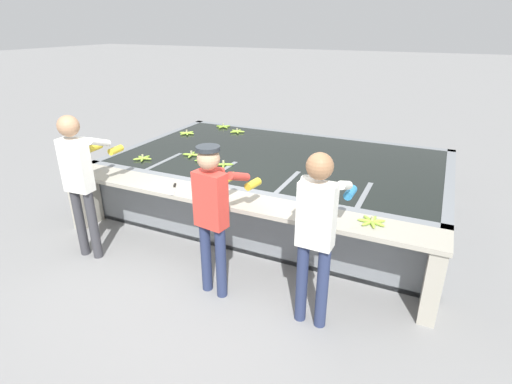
{
  "coord_description": "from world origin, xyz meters",
  "views": [
    {
      "loc": [
        2.07,
        -3.38,
        2.67
      ],
      "look_at": [
        0.0,
        1.04,
        0.59
      ],
      "focal_mm": 28.0,
      "sensor_mm": 36.0,
      "label": 1
    }
  ],
  "objects": [
    {
      "name": "banana_bunch_floating_3",
      "position": [
        -1.63,
        3.06,
        0.86
      ],
      "size": [
        0.27,
        0.27,
        0.08
      ],
      "color": "#8CB738",
      "rests_on": "wash_tank"
    },
    {
      "name": "banana_bunch_floating_1",
      "position": [
        -1.2,
        1.34,
        0.86
      ],
      "size": [
        0.28,
        0.28,
        0.08
      ],
      "color": "#93BC3D",
      "rests_on": "wash_tank"
    },
    {
      "name": "banana_bunch_floating_2",
      "position": [
        -0.55,
        1.15,
        0.86
      ],
      "size": [
        0.26,
        0.26,
        0.08
      ],
      "color": "#7FAD33",
      "rests_on": "wash_tank"
    },
    {
      "name": "wash_tank",
      "position": [
        -0.0,
        1.88,
        0.42
      ],
      "size": [
        4.72,
        2.88,
        0.85
      ],
      "color": "gray",
      "rests_on": "ground"
    },
    {
      "name": "banana_bunch_ledge_0",
      "position": [
        1.62,
        0.27,
        0.87
      ],
      "size": [
        0.28,
        0.28,
        0.08
      ],
      "color": "#93BC3D",
      "rests_on": "work_ledge"
    },
    {
      "name": "work_ledge",
      "position": [
        0.0,
        0.22,
        0.61
      ],
      "size": [
        4.72,
        0.45,
        0.85
      ],
      "color": "#A8A393",
      "rests_on": "ground"
    },
    {
      "name": "ground_plane",
      "position": [
        0.0,
        0.0,
        0.0
      ],
      "size": [
        80.0,
        80.0,
        0.0
      ],
      "primitive_type": "plane",
      "color": "gray",
      "rests_on": "ground"
    },
    {
      "name": "banana_bunch_floating_6",
      "position": [
        -0.9,
        1.21,
        0.86
      ],
      "size": [
        0.25,
        0.25,
        0.08
      ],
      "color": "#75A333",
      "rests_on": "wash_tank"
    },
    {
      "name": "worker_0",
      "position": [
        -1.59,
        -0.35,
        1.06
      ],
      "size": [
        0.44,
        0.73,
        1.75
      ],
      "color": "#38383D",
      "rests_on": "ground"
    },
    {
      "name": "banana_bunch_floating_0",
      "position": [
        0.83,
        0.83,
        0.86
      ],
      "size": [
        0.27,
        0.28,
        0.08
      ],
      "color": "#8CB738",
      "rests_on": "wash_tank"
    },
    {
      "name": "banana_bunch_floating_7",
      "position": [
        -1.74,
        0.9,
        0.86
      ],
      "size": [
        0.28,
        0.27,
        0.08
      ],
      "color": "#93BC3D",
      "rests_on": "wash_tank"
    },
    {
      "name": "worker_2",
      "position": [
        1.24,
        -0.34,
        1.03
      ],
      "size": [
        0.42,
        0.72,
        1.71
      ],
      "color": "navy",
      "rests_on": "ground"
    },
    {
      "name": "banana_bunch_floating_4",
      "position": [
        -1.98,
        2.36,
        0.86
      ],
      "size": [
        0.28,
        0.27,
        0.08
      ],
      "color": "#9EC642",
      "rests_on": "wash_tank"
    },
    {
      "name": "worker_1",
      "position": [
        0.18,
        -0.33,
        0.98
      ],
      "size": [
        0.47,
        0.74,
        1.62
      ],
      "color": "navy",
      "rests_on": "ground"
    },
    {
      "name": "banana_bunch_floating_5",
      "position": [
        -1.22,
        2.84,
        0.86
      ],
      "size": [
        0.28,
        0.27,
        0.08
      ],
      "color": "#93BC3D",
      "rests_on": "wash_tank"
    },
    {
      "name": "knife_0",
      "position": [
        -0.68,
        0.19,
        0.86
      ],
      "size": [
        0.2,
        0.32,
        0.02
      ],
      "color": "silver",
      "rests_on": "work_ledge"
    }
  ]
}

